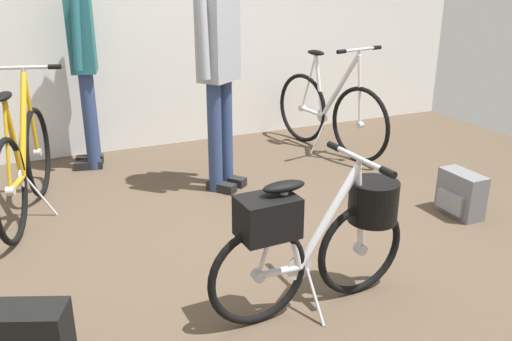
{
  "coord_description": "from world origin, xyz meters",
  "views": [
    {
      "loc": [
        -1.2,
        -2.57,
        1.65
      ],
      "look_at": [
        0.02,
        0.15,
        0.55
      ],
      "focal_mm": 37.72,
      "sensor_mm": 36.0,
      "label": 1
    }
  ],
  "objects_px": {
    "folding_bike_foreground": "(321,232)",
    "display_bike_left": "(25,164)",
    "visitor_browsing": "(83,52)",
    "handbag_on_floor": "(461,194)",
    "visitor_near_wall": "(219,57)",
    "display_bike_right": "(329,112)"
  },
  "relations": [
    {
      "from": "folding_bike_foreground",
      "to": "visitor_browsing",
      "type": "height_order",
      "value": "visitor_browsing"
    },
    {
      "from": "display_bike_left",
      "to": "visitor_near_wall",
      "type": "xyz_separation_m",
      "value": [
        1.45,
        -0.05,
        0.66
      ]
    },
    {
      "from": "visitor_browsing",
      "to": "handbag_on_floor",
      "type": "bearing_deg",
      "value": -43.74
    },
    {
      "from": "display_bike_right",
      "to": "visitor_near_wall",
      "type": "relative_size",
      "value": 0.82
    },
    {
      "from": "handbag_on_floor",
      "to": "visitor_browsing",
      "type": "bearing_deg",
      "value": 136.26
    },
    {
      "from": "display_bike_right",
      "to": "visitor_browsing",
      "type": "height_order",
      "value": "visitor_browsing"
    },
    {
      "from": "display_bike_left",
      "to": "handbag_on_floor",
      "type": "bearing_deg",
      "value": -23.91
    },
    {
      "from": "display_bike_left",
      "to": "display_bike_right",
      "type": "distance_m",
      "value": 2.77
    },
    {
      "from": "visitor_browsing",
      "to": "handbag_on_floor",
      "type": "height_order",
      "value": "visitor_browsing"
    },
    {
      "from": "folding_bike_foreground",
      "to": "display_bike_left",
      "type": "bearing_deg",
      "value": 126.16
    },
    {
      "from": "folding_bike_foreground",
      "to": "handbag_on_floor",
      "type": "distance_m",
      "value": 1.63
    },
    {
      "from": "visitor_browsing",
      "to": "display_bike_right",
      "type": "bearing_deg",
      "value": -12.62
    },
    {
      "from": "display_bike_left",
      "to": "visitor_near_wall",
      "type": "distance_m",
      "value": 1.59
    },
    {
      "from": "folding_bike_foreground",
      "to": "handbag_on_floor",
      "type": "relative_size",
      "value": 3.38
    },
    {
      "from": "folding_bike_foreground",
      "to": "display_bike_right",
      "type": "xyz_separation_m",
      "value": [
        1.41,
        2.23,
        -0.04
      ]
    },
    {
      "from": "folding_bike_foreground",
      "to": "display_bike_left",
      "type": "height_order",
      "value": "display_bike_left"
    },
    {
      "from": "display_bike_left",
      "to": "handbag_on_floor",
      "type": "distance_m",
      "value": 3.1
    },
    {
      "from": "display_bike_left",
      "to": "visitor_browsing",
      "type": "bearing_deg",
      "value": 57.45
    },
    {
      "from": "folding_bike_foreground",
      "to": "display_bike_left",
      "type": "relative_size",
      "value": 0.79
    },
    {
      "from": "visitor_near_wall",
      "to": "display_bike_right",
      "type": "bearing_deg",
      "value": 20.01
    },
    {
      "from": "folding_bike_foreground",
      "to": "visitor_browsing",
      "type": "bearing_deg",
      "value": 105.45
    },
    {
      "from": "visitor_near_wall",
      "to": "handbag_on_floor",
      "type": "distance_m",
      "value": 2.04
    }
  ]
}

